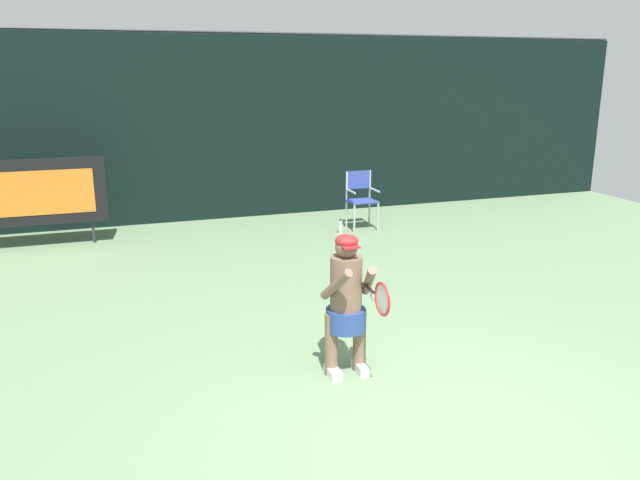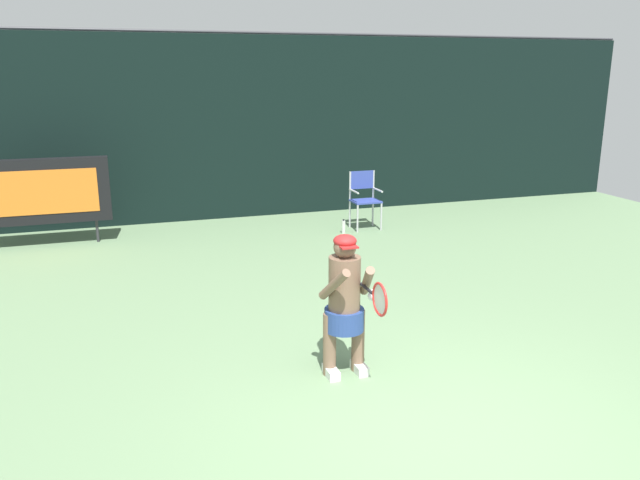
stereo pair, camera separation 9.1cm
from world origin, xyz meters
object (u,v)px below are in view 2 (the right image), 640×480
object	(u,v)px
water_bottle	(343,227)
tennis_racket	(379,299)
umpire_chair	(364,196)
tennis_player	(345,301)
scoreboard	(42,192)

from	to	relation	value
water_bottle	tennis_racket	xyz separation A→B (m)	(-1.80, -5.74, 0.83)
umpire_chair	tennis_player	bearing A→B (deg)	-113.98
scoreboard	tennis_player	world-z (taller)	scoreboard
scoreboard	water_bottle	xyz separation A→B (m)	(5.14, -0.80, -0.82)
scoreboard	tennis_player	xyz separation A→B (m)	(3.21, -6.03, -0.18)
umpire_chair	water_bottle	distance (m)	0.77
umpire_chair	water_bottle	xyz separation A→B (m)	(-0.52, -0.27, -0.50)
scoreboard	umpire_chair	distance (m)	5.69
tennis_player	umpire_chair	bearing A→B (deg)	66.02
scoreboard	umpire_chair	xyz separation A→B (m)	(5.66, -0.53, -0.33)
umpire_chair	tennis_player	world-z (taller)	tennis_player
water_bottle	tennis_player	world-z (taller)	tennis_player
umpire_chair	tennis_racket	distance (m)	6.45
umpire_chair	scoreboard	bearing A→B (deg)	174.68
water_bottle	tennis_racket	bearing A→B (deg)	-107.40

